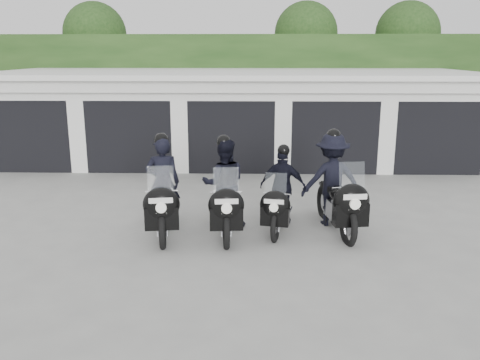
{
  "coord_description": "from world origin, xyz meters",
  "views": [
    {
      "loc": [
        0.64,
        -9.61,
        3.61
      ],
      "look_at": [
        0.39,
        0.49,
        1.05
      ],
      "focal_mm": 38.0,
      "sensor_mm": 36.0,
      "label": 1
    }
  ],
  "objects_px": {
    "police_bike_a": "(163,194)",
    "police_bike_d": "(334,185)",
    "police_bike_b": "(224,190)",
    "police_bike_c": "(282,192)"
  },
  "relations": [
    {
      "from": "police_bike_d",
      "to": "police_bike_c",
      "type": "bearing_deg",
      "value": 172.16
    },
    {
      "from": "police_bike_c",
      "to": "police_bike_d",
      "type": "xyz_separation_m",
      "value": [
        1.09,
        0.02,
        0.15
      ]
    },
    {
      "from": "police_bike_a",
      "to": "police_bike_b",
      "type": "distance_m",
      "value": 1.25
    },
    {
      "from": "police_bike_b",
      "to": "police_bike_c",
      "type": "relative_size",
      "value": 1.14
    },
    {
      "from": "police_bike_a",
      "to": "police_bike_c",
      "type": "relative_size",
      "value": 1.16
    },
    {
      "from": "police_bike_a",
      "to": "police_bike_b",
      "type": "relative_size",
      "value": 1.01
    },
    {
      "from": "police_bike_a",
      "to": "police_bike_d",
      "type": "relative_size",
      "value": 0.97
    },
    {
      "from": "police_bike_a",
      "to": "police_bike_c",
      "type": "height_order",
      "value": "police_bike_a"
    },
    {
      "from": "police_bike_a",
      "to": "police_bike_c",
      "type": "bearing_deg",
      "value": 0.73
    },
    {
      "from": "police_bike_d",
      "to": "police_bike_b",
      "type": "bearing_deg",
      "value": 177.76
    }
  ]
}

